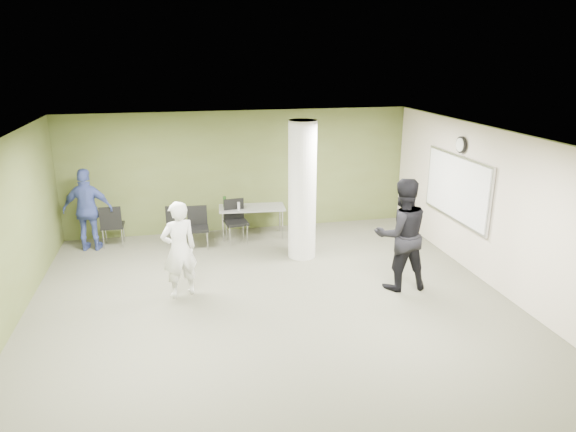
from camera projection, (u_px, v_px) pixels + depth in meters
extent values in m
plane|color=#505140|center=(272.00, 304.00, 8.60)|extent=(8.00, 8.00, 0.00)
plane|color=white|center=(271.00, 138.00, 7.75)|extent=(8.00, 8.00, 0.00)
cube|color=#525A2A|center=(240.00, 172.00, 11.90)|extent=(8.00, 2.80, 0.02)
cube|color=beige|center=(495.00, 210.00, 8.99)|extent=(0.02, 8.00, 2.80)
cylinder|color=silver|center=(302.00, 191.00, 10.24)|extent=(0.56, 0.56, 2.80)
cube|color=silver|center=(457.00, 188.00, 10.06)|extent=(0.04, 2.30, 1.30)
cube|color=white|center=(456.00, 188.00, 10.06)|extent=(0.02, 2.20, 1.20)
cylinder|color=black|center=(461.00, 145.00, 9.80)|extent=(0.05, 0.32, 0.32)
cylinder|color=white|center=(460.00, 145.00, 9.80)|extent=(0.02, 0.26, 0.26)
cube|color=gray|center=(252.00, 208.00, 11.60)|extent=(1.53, 0.77, 0.04)
cylinder|color=silver|center=(223.00, 227.00, 11.38)|extent=(0.04, 0.04, 0.66)
cylinder|color=silver|center=(282.00, 225.00, 11.55)|extent=(0.04, 0.04, 0.66)
cylinder|color=silver|center=(223.00, 220.00, 11.87)|extent=(0.04, 0.04, 0.66)
cylinder|color=silver|center=(280.00, 218.00, 12.04)|extent=(0.04, 0.04, 0.66)
cylinder|color=#1E4617|center=(225.00, 202.00, 11.54)|extent=(0.07, 0.07, 0.25)
cylinder|color=#B2B2B7|center=(239.00, 206.00, 11.34)|extent=(0.06, 0.06, 0.18)
cylinder|color=#4C4C4C|center=(179.00, 242.00, 11.04)|extent=(0.25, 0.25, 0.28)
cube|color=black|center=(113.00, 226.00, 11.11)|extent=(0.47, 0.47, 0.05)
cube|color=black|center=(110.00, 217.00, 10.83)|extent=(0.45, 0.04, 0.46)
cylinder|color=silver|center=(124.00, 232.00, 11.40)|extent=(0.02, 0.02, 0.44)
cylinder|color=silver|center=(106.00, 234.00, 11.32)|extent=(0.02, 0.02, 0.44)
cylinder|color=silver|center=(122.00, 238.00, 11.04)|extent=(0.02, 0.02, 0.44)
cylinder|color=silver|center=(104.00, 240.00, 10.96)|extent=(0.02, 0.02, 0.44)
cube|color=black|center=(179.00, 224.00, 11.29)|extent=(0.57, 0.57, 0.05)
cube|color=black|center=(175.00, 216.00, 11.03)|extent=(0.41, 0.18, 0.43)
cylinder|color=silver|center=(190.00, 231.00, 11.51)|extent=(0.02, 0.02, 0.41)
cylinder|color=silver|center=(175.00, 230.00, 11.56)|extent=(0.02, 0.02, 0.41)
cylinder|color=silver|center=(185.00, 237.00, 11.17)|extent=(0.02, 0.02, 0.41)
cylinder|color=silver|center=(169.00, 236.00, 11.21)|extent=(0.02, 0.02, 0.41)
cube|color=black|center=(198.00, 229.00, 10.97)|extent=(0.45, 0.45, 0.05)
cube|color=black|center=(197.00, 215.00, 11.09)|extent=(0.42, 0.05, 0.43)
cylinder|color=silver|center=(190.00, 242.00, 10.84)|extent=(0.02, 0.02, 0.41)
cylinder|color=silver|center=(208.00, 241.00, 10.90)|extent=(0.02, 0.02, 0.41)
cylinder|color=silver|center=(190.00, 236.00, 11.18)|extent=(0.02, 0.02, 0.41)
cylinder|color=silver|center=(207.00, 235.00, 11.25)|extent=(0.02, 0.02, 0.41)
cube|color=black|center=(236.00, 223.00, 11.29)|extent=(0.52, 0.52, 0.05)
cube|color=black|center=(234.00, 209.00, 11.41)|extent=(0.45, 0.09, 0.46)
cylinder|color=silver|center=(230.00, 237.00, 11.13)|extent=(0.02, 0.02, 0.44)
cylinder|color=silver|center=(247.00, 235.00, 11.25)|extent=(0.02, 0.02, 0.44)
cylinder|color=silver|center=(226.00, 231.00, 11.48)|extent=(0.02, 0.02, 0.44)
cylinder|color=silver|center=(243.00, 229.00, 11.60)|extent=(0.02, 0.02, 0.44)
imported|color=silver|center=(179.00, 250.00, 8.68)|extent=(0.72, 0.59, 1.70)
imported|color=black|center=(401.00, 234.00, 8.94)|extent=(0.99, 0.78, 2.01)
imported|color=#3B4B94|center=(88.00, 210.00, 10.75)|extent=(1.09, 0.58, 1.77)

